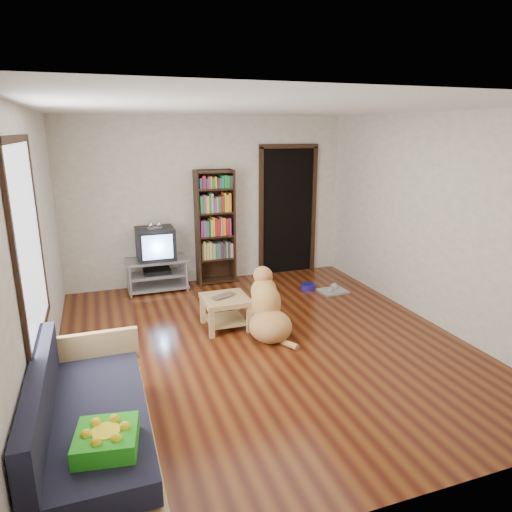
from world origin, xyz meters
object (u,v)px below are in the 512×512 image
object	(u,v)px
dog	(267,310)
sofa	(90,428)
bookshelf	(215,221)
coffee_table	(225,306)
laptop	(226,297)
dog_bowl	(308,287)
tv_stand	(157,273)
green_cushion	(107,440)
crt_tv	(155,243)
grey_rag	(333,291)

from	to	relation	value
dog	sofa	bearing A→B (deg)	-141.31
bookshelf	coffee_table	size ratio (longest dim) A/B	3.27
laptop	dog_bowl	size ratio (longest dim) A/B	1.44
tv_stand	sofa	xyz separation A→B (m)	(-0.97, -3.63, -0.01)
green_cushion	dog	bearing A→B (deg)	57.03
laptop	dog_bowl	xyz separation A→B (m)	(1.59, 0.97, -0.37)
tv_stand	sofa	distance (m)	3.76
crt_tv	sofa	xyz separation A→B (m)	(-0.97, -3.65, -0.48)
laptop	green_cushion	bearing A→B (deg)	-147.45
dog	grey_rag	bearing A→B (deg)	35.23
grey_rag	coffee_table	size ratio (longest dim) A/B	0.73
bookshelf	sofa	xyz separation A→B (m)	(-1.92, -3.72, -0.74)
dog_bowl	dog	xyz separation A→B (m)	(-1.16, -1.28, 0.26)
dog_bowl	tv_stand	world-z (taller)	tv_stand
dog	tv_stand	bearing A→B (deg)	117.25
dog_bowl	coffee_table	xyz separation A→B (m)	(-1.59, -0.94, 0.24)
coffee_table	dog	xyz separation A→B (m)	(0.43, -0.34, 0.02)
grey_rag	coffee_table	bearing A→B (deg)	-159.85
crt_tv	dog	xyz separation A→B (m)	(1.04, -2.04, -0.44)
bookshelf	dog	bearing A→B (deg)	-87.58
green_cushion	crt_tv	xyz separation A→B (m)	(0.85, 4.14, 0.26)
dog_bowl	sofa	size ratio (longest dim) A/B	0.12
crt_tv	bookshelf	distance (m)	0.99
grey_rag	crt_tv	size ratio (longest dim) A/B	0.69
tv_stand	dog	size ratio (longest dim) A/B	0.90
dog_bowl	grey_rag	size ratio (longest dim) A/B	0.55
tv_stand	coffee_table	world-z (taller)	tv_stand
coffee_table	dog	bearing A→B (deg)	-38.45
coffee_table	dog	world-z (taller)	dog
laptop	bookshelf	bearing A→B (deg)	53.19
crt_tv	coffee_table	distance (m)	1.87
laptop	coffee_table	xyz separation A→B (m)	(-0.00, 0.03, -0.13)
bookshelf	tv_stand	bearing A→B (deg)	-174.37
grey_rag	dog	size ratio (longest dim) A/B	0.40
coffee_table	grey_rag	bearing A→B (deg)	20.15
green_cushion	dog	world-z (taller)	dog
dog	dog_bowl	bearing A→B (deg)	47.80
laptop	grey_rag	world-z (taller)	laptop
dog_bowl	crt_tv	xyz separation A→B (m)	(-2.20, 0.76, 0.70)
grey_rag	coffee_table	distance (m)	2.03
sofa	dog	distance (m)	2.58
green_cushion	sofa	distance (m)	0.55
bookshelf	coffee_table	world-z (taller)	bookshelf
sofa	coffee_table	xyz separation A→B (m)	(1.59, 1.95, 0.02)
bookshelf	sofa	size ratio (longest dim) A/B	1.00
bookshelf	grey_rag	bearing A→B (deg)	-34.76
grey_rag	laptop	bearing A→B (deg)	-159.05
bookshelf	dog	xyz separation A→B (m)	(0.09, -2.11, -0.70)
dog_bowl	sofa	bearing A→B (deg)	-137.65
laptop	crt_tv	xyz separation A→B (m)	(-0.61, 1.73, 0.33)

